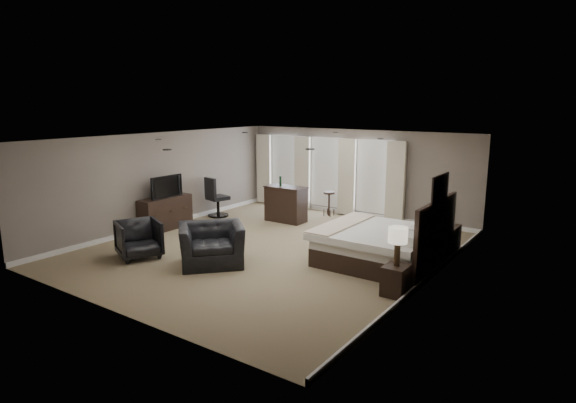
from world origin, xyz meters
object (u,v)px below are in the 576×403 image
Objects in this scene: desk_chair at (218,197)px; lamp_near at (397,247)px; nightstand_near at (396,280)px; nightstand_far at (446,240)px; tv at (165,195)px; armchair_far at (139,237)px; armchair_near at (211,238)px; dresser at (166,213)px; bar_stool_right at (329,204)px; bar_counter at (286,204)px; lamp_far at (448,212)px; bed at (384,229)px; bar_stool_left at (279,202)px.

lamp_near is at bearing 172.91° from desk_chair.
nightstand_far is (0.00, 2.90, 0.06)m from nightstand_near.
tv reaches higher than armchair_far.
nightstand_far is 0.50× the size of armchair_near.
bar_stool_right is at bearing 53.78° from dresser.
bar_stool_right is (-4.07, 1.73, 0.04)m from nightstand_far.
lamp_far is at bearing -4.99° from bar_counter.
lamp_far is 4.78m from bar_counter.
bar_counter is at bearing -40.16° from tv.
dresser is 4.83m from bar_stool_right.
tv is at bearing 173.93° from nightstand_near.
armchair_near is at bearing -77.70° from bar_counter.
bed is 3.06× the size of bar_stool_left.
lamp_near is 0.59× the size of bar_counter.
armchair_far is at bearing -167.24° from nightstand_near.
tv is at bearing 107.74° from armchair_near.
bar_stool_left is (-4.51, 2.45, -0.37)m from bed.
armchair_near is 4.40m from desk_chair.
armchair_far is 1.18× the size of bar_stool_left.
nightstand_near is 6.96m from dresser.
nightstand_far is 0.55× the size of desk_chair.
nightstand_near is at bearing -96.07° from tv.
lamp_near is 6.18m from bar_stool_right.
bar_stool_right is at bearing 28.85° from bar_stool_left.
lamp_near reaches higher than tv.
nightstand_near is 2.99m from lamp_far.
nightstand_near is at bearing -90.00° from nightstand_far.
lamp_far is (0.00, 2.90, 0.71)m from nightstand_near.
lamp_far reaches higher than lamp_near.
lamp_near is (0.89, -1.45, 0.14)m from bed.
tv is at bearing -173.24° from bed.
lamp_far reaches higher than nightstand_far.
lamp_far is at bearing -72.63° from tv.
bar_stool_left is 1.52m from bar_stool_right.
lamp_near is at bearing -96.07° from tv.
bar_stool_left is at bearing -123.49° from desk_chair.
nightstand_far is 0.44× the size of dresser.
lamp_far is at bearing -23.01° from bar_stool_right.
desk_chair is at bearing 42.37° from armchair_far.
bed is 3.72× the size of lamp_far.
bar_stool_right is (2.85, 3.89, -0.07)m from dresser.
desk_chair is (-1.26, 3.89, 0.15)m from armchair_far.
nightstand_far is 0.90× the size of bar_stool_right.
nightstand_far is 4.42m from bar_stool_right.
bed is at bearing -35.26° from armchair_far.
lamp_near is at bearing -58.46° from bed.
nightstand_near is 0.77× the size of lamp_near.
nightstand_far is at bearing -10.46° from bar_stool_left.
armchair_near is 1.71× the size of bar_stool_left.
nightstand_near is at bearing -6.07° from dresser.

